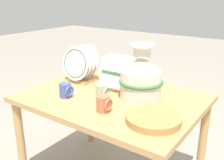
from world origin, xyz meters
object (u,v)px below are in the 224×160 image
dish_rack_round_plates (80,66)px  wicker_charger_stack (153,119)px  mug_cobalt_glaze (66,90)px  mug_sage_glaze (102,91)px  ceramic_vase (141,77)px  dish_rack_square_plates (117,76)px  mug_terracotta_glaze (104,104)px

dish_rack_round_plates → wicker_charger_stack: 0.82m
dish_rack_round_plates → wicker_charger_stack: bearing=-20.0°
mug_cobalt_glaze → mug_sage_glaze: bearing=30.2°
ceramic_vase → mug_sage_glaze: 0.26m
dish_rack_square_plates → ceramic_vase: bearing=-17.7°
mug_cobalt_glaze → mug_sage_glaze: same height
ceramic_vase → dish_rack_round_plates: ceramic_vase is taller
ceramic_vase → wicker_charger_stack: size_ratio=1.22×
dish_rack_round_plates → dish_rack_square_plates: dish_rack_round_plates is taller
ceramic_vase → wicker_charger_stack: (0.21, -0.23, -0.13)m
ceramic_vase → mug_cobalt_glaze: 0.49m
mug_terracotta_glaze → ceramic_vase: bearing=74.1°
dish_rack_round_plates → mug_terracotta_glaze: (0.47, -0.33, -0.07)m
wicker_charger_stack → mug_cobalt_glaze: size_ratio=3.16×
ceramic_vase → wicker_charger_stack: ceramic_vase is taller
dish_rack_square_plates → mug_cobalt_glaze: size_ratio=2.44×
dish_rack_round_plates → mug_sage_glaze: 0.39m
dish_rack_round_plates → mug_sage_glaze: (0.34, -0.18, -0.07)m
dish_rack_square_plates → dish_rack_round_plates: bearing=-174.4°
ceramic_vase → mug_sage_glaze: (-0.20, -0.13, -0.10)m
dish_rack_square_plates → wicker_charger_stack: 0.54m
ceramic_vase → mug_sage_glaze: bearing=-147.1°
wicker_charger_stack → mug_terracotta_glaze: mug_terracotta_glaze is taller
wicker_charger_stack → mug_sage_glaze: 0.43m
dish_rack_round_plates → mug_terracotta_glaze: 0.58m
dish_rack_round_plates → mug_sage_glaze: size_ratio=2.95×
dish_rack_square_plates → wicker_charger_stack: size_ratio=0.77×
ceramic_vase → mug_cobalt_glaze: (-0.41, -0.25, -0.10)m
ceramic_vase → mug_cobalt_glaze: bearing=-148.4°
dish_rack_square_plates → mug_terracotta_glaze: size_ratio=2.44×
mug_cobalt_glaze → mug_sage_glaze: (0.21, 0.12, 0.00)m
wicker_charger_stack → mug_terracotta_glaze: 0.30m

